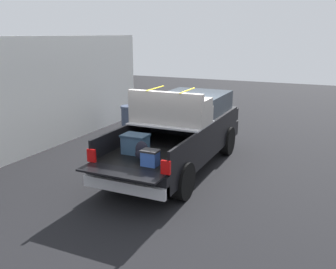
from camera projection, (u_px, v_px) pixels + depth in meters
ground_plane at (177, 168)px, 10.20m from camera, size 40.00×40.00×0.00m
pickup_truck at (183, 130)px, 10.28m from camera, size 6.05×2.06×2.23m
building_facade at (35, 95)px, 11.34m from camera, size 11.39×0.36×3.49m
trash_can at (129, 119)px, 13.88m from camera, size 0.60×0.60×0.98m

